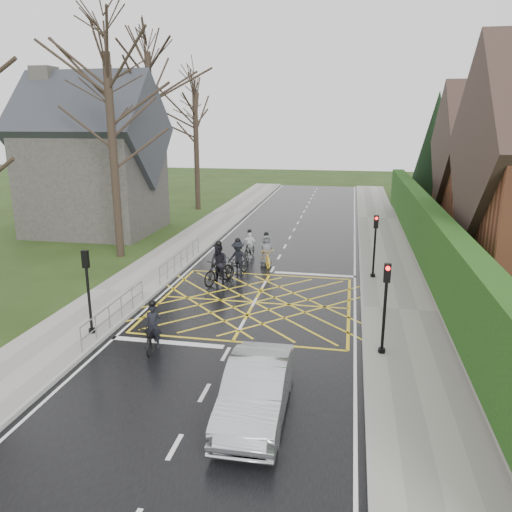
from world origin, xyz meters
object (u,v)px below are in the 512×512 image
(cyclist_rear, at_px, (153,333))
(cyclist_back, at_px, (219,268))
(cyclist_front, at_px, (249,248))
(car, at_px, (256,390))
(cyclist_mid, at_px, (238,262))
(cyclist_lead, at_px, (266,254))

(cyclist_rear, xyz_separation_m, cyclist_back, (0.39, 7.24, 0.23))
(cyclist_back, xyz_separation_m, cyclist_front, (0.52, 4.73, -0.18))
(cyclist_front, height_order, car, cyclist_front)
(cyclist_front, relative_size, car, 0.38)
(cyclist_mid, xyz_separation_m, car, (3.21, -11.96, 0.04))
(cyclist_front, height_order, cyclist_lead, cyclist_lead)
(cyclist_back, bearing_deg, cyclist_mid, 91.98)
(cyclist_rear, distance_m, cyclist_back, 7.25)
(cyclist_back, xyz_separation_m, cyclist_lead, (1.70, 3.43, -0.16))
(cyclist_mid, height_order, cyclist_front, cyclist_mid)
(cyclist_rear, height_order, car, cyclist_rear)
(car, bearing_deg, cyclist_mid, 103.91)
(cyclist_mid, height_order, car, cyclist_mid)
(cyclist_lead, xyz_separation_m, car, (2.12, -13.95, 0.11))
(cyclist_rear, distance_m, cyclist_front, 12.00)
(cyclist_front, bearing_deg, cyclist_mid, -79.46)
(cyclist_rear, relative_size, cyclist_mid, 0.89)
(cyclist_mid, relative_size, cyclist_front, 1.23)
(cyclist_back, bearing_deg, cyclist_lead, 88.32)
(cyclist_rear, relative_size, cyclist_back, 0.86)
(cyclist_rear, distance_m, cyclist_lead, 10.87)
(cyclist_mid, relative_size, cyclist_lead, 1.05)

